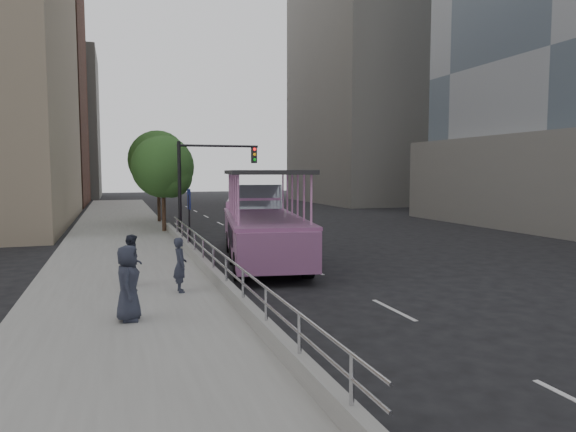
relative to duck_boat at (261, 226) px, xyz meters
name	(u,v)px	position (x,y,z in m)	size (l,w,h in m)	color
ground	(330,296)	(0.17, -7.06, -1.39)	(160.00, 160.00, 0.00)	black
sidewalk	(123,251)	(-5.58, 2.94, -1.24)	(5.50, 80.00, 0.30)	#9C9D97
kerb_wall	(213,274)	(-2.95, -5.06, -0.91)	(0.24, 30.00, 0.36)	#A7A7A2
guardrail	(213,253)	(-2.95, -5.06, -0.24)	(0.07, 22.00, 0.71)	silver
duck_boat	(261,226)	(0.00, 0.00, 0.00)	(4.52, 11.55, 3.74)	black
car	(259,224)	(1.79, 6.83, -0.67)	(1.69, 4.18, 1.43)	white
pedestrian_near	(180,265)	(-4.13, -6.42, -0.31)	(0.57, 0.37, 1.55)	#2A2E3D
pedestrian_mid	(133,260)	(-5.38, -5.23, -0.31)	(0.75, 0.59, 1.55)	#2A2E3D
pedestrian_far	(128,283)	(-5.59, -8.88, -0.22)	(0.85, 0.55, 1.74)	#2A2E3D
parking_sign	(189,212)	(-2.60, 2.94, 0.41)	(0.09, 0.65, 2.89)	black
traffic_signal	(203,175)	(-1.54, 5.44, 2.11)	(4.20, 0.32, 5.20)	black
street_tree_near	(165,169)	(-3.13, 8.87, 2.43)	(3.52, 3.52, 5.72)	#3D251B
street_tree_far	(160,162)	(-2.93, 14.87, 2.92)	(3.97, 3.97, 6.45)	#3D251B
midrise_stone_a	(392,69)	(26.17, 34.94, 14.61)	(20.00, 20.00, 32.00)	slate
midrise_stone_b	(36,125)	(-15.83, 56.94, 8.61)	(16.00, 14.00, 20.00)	slate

